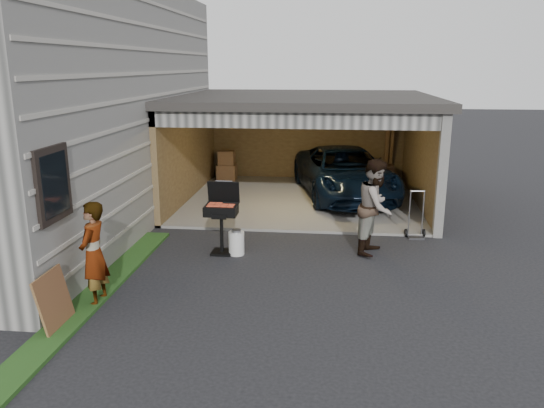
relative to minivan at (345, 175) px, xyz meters
The scene contains 11 objects.
ground 7.20m from the minivan, 105.64° to the right, with size 80.00×80.00×0.00m, color black.
house 8.69m from the minivan, 159.92° to the right, with size 7.00×11.00×5.50m, color #474744.
groundcover_strip 8.96m from the minivan, 117.89° to the right, with size 0.50×8.00×0.06m, color #193814.
garage 1.67m from the minivan, behind, with size 6.80×6.30×2.90m.
minivan is the anchor object (origin of this frame).
woman 8.43m from the minivan, 118.58° to the right, with size 0.61×0.40×1.67m, color #CAE8FF.
man 4.54m from the minivan, 83.60° to the right, with size 0.93×0.72×1.91m, color #42291A.
bbq_grill 5.49m from the minivan, 117.49° to the right, with size 0.64×0.56×1.42m.
propane_tank 5.43m from the minivan, 114.37° to the right, with size 0.31×0.31×0.47m, color white.
plywood_panel 9.29m from the minivan, 117.39° to the right, with size 0.04×0.76×0.85m, color #58321E.
hand_truck 3.77m from the minivan, 66.59° to the right, with size 0.45×0.35×1.06m.
Camera 1 is at (1.50, -7.89, 3.67)m, focal length 35.00 mm.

